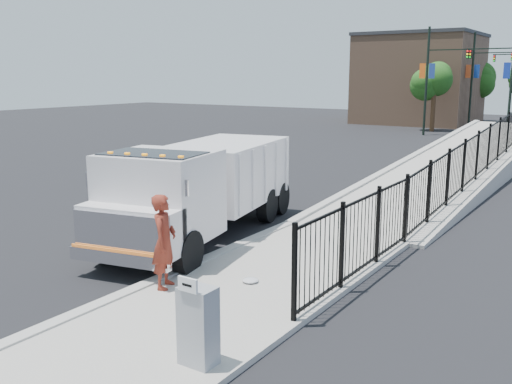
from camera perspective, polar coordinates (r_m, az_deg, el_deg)
The scene contains 16 objects.
ground at distance 14.13m, azimuth -4.81°, elevation -7.05°, with size 120.00×120.00×0.00m, color black.
sidewalk at distance 11.53m, azimuth -3.39°, elevation -11.14°, with size 3.55×12.00×0.12m, color #9E998E.
curb at distance 12.69m, azimuth -10.47°, elevation -9.04°, with size 0.30×12.00×0.16m, color #ADAAA3.
ramp at distance 27.58m, azimuth 19.93°, elevation 1.51°, with size 3.95×24.00×1.70m, color #9E998E.
iron_fence at distance 23.27m, azimuth 21.14°, elevation 1.91°, with size 0.10×28.00×1.80m, color black.
truck at distance 15.83m, azimuth -5.71°, elevation 0.75°, with size 4.08×8.35×2.74m.
worker at distance 12.04m, azimuth -9.17°, elevation -4.91°, with size 0.73×0.48×2.00m, color maroon.
utility_cabinet at distance 9.02m, azimuth -5.80°, elevation -13.17°, with size 0.55×0.40×1.25m, color gray.
arrow_sign at distance 8.58m, azimuth -6.84°, elevation -9.20°, with size 0.35×0.04×0.22m, color white.
debris at distance 12.46m, azimuth -0.57°, elevation -8.81°, with size 0.36×0.36×0.09m, color silver.
light_pole_0 at distance 45.23m, azimuth 17.08°, elevation 10.95°, with size 3.77×0.22×8.00m.
light_pole_1 at distance 43.72m, azimuth 23.81°, elevation 10.48°, with size 3.78×0.22×8.00m.
light_pole_2 at distance 52.43m, azimuth 21.12°, elevation 10.72°, with size 3.78×0.22×8.00m.
tree_0 at distance 48.56m, azimuth 17.44°, elevation 10.46°, with size 2.76×2.76×5.38m.
tree_2 at distance 60.44m, azimuth 21.32°, elevation 10.35°, with size 3.22×3.22×5.61m.
building at distance 57.18m, azimuth 16.02°, elevation 10.69°, with size 10.00×10.00×8.00m, color #8C664C.
Camera 1 is at (8.32, -10.49, 4.52)m, focal length 40.00 mm.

